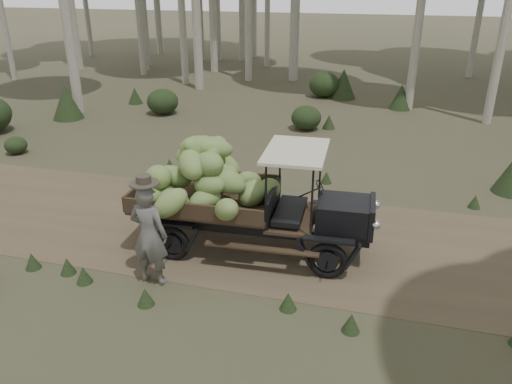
{
  "coord_description": "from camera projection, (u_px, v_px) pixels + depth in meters",
  "views": [
    {
      "loc": [
        2.1,
        -8.37,
        4.71
      ],
      "look_at": [
        -0.02,
        -0.54,
        1.15
      ],
      "focal_mm": 35.0,
      "sensor_mm": 36.0,
      "label": 1
    }
  ],
  "objects": [
    {
      "name": "banana_truck",
      "position": [
        225.0,
        184.0,
        8.85
      ],
      "size": [
        4.44,
        2.35,
        2.21
      ],
      "rotation": [
        0.0,
        0.0,
        0.05
      ],
      "color": "black",
      "rests_on": "ground"
    },
    {
      "name": "farmer",
      "position": [
        149.0,
        234.0,
        7.97
      ],
      "size": [
        0.66,
        0.5,
        1.9
      ],
      "rotation": [
        0.0,
        0.0,
        3.08
      ],
      "color": "#54524C",
      "rests_on": "ground"
    },
    {
      "name": "ground",
      "position": [
        264.0,
        235.0,
        9.79
      ],
      "size": [
        120.0,
        120.0,
        0.0
      ],
      "primitive_type": "plane",
      "color": "#473D2B",
      "rests_on": "ground"
    },
    {
      "name": "undergrowth",
      "position": [
        387.0,
        180.0,
        10.98
      ],
      "size": [
        23.22,
        24.34,
        1.37
      ],
      "color": "#233319",
      "rests_on": "ground"
    },
    {
      "name": "dirt_track",
      "position": [
        264.0,
        235.0,
        9.79
      ],
      "size": [
        70.0,
        4.0,
        0.01
      ],
      "primitive_type": "cube",
      "color": "brown",
      "rests_on": "ground"
    }
  ]
}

